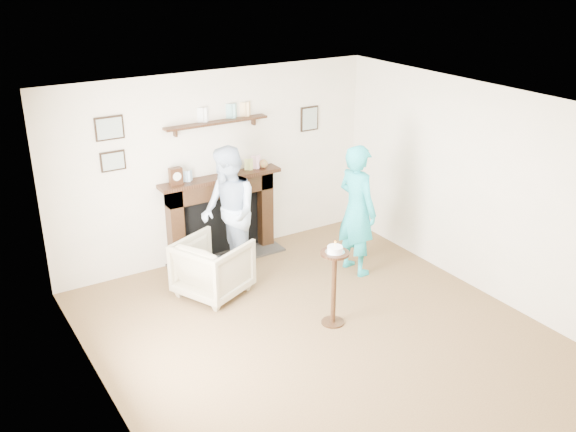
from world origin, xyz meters
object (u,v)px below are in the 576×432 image
object	(u,v)px
pedestal_table	(334,274)
armchair	(214,293)
man	(231,272)
woman	(354,270)

from	to	relation	value
pedestal_table	armchair	bearing A→B (deg)	122.32
man	woman	size ratio (longest dim) A/B	0.99
armchair	man	world-z (taller)	man
armchair	pedestal_table	bearing A→B (deg)	-171.95
pedestal_table	woman	bearing A→B (deg)	42.38
woman	pedestal_table	size ratio (longest dim) A/B	1.68
man	woman	world-z (taller)	woman
armchair	woman	xyz separation A→B (m)	(1.82, -0.41, 0.00)
man	armchair	bearing A→B (deg)	-41.43
man	pedestal_table	distance (m)	1.86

